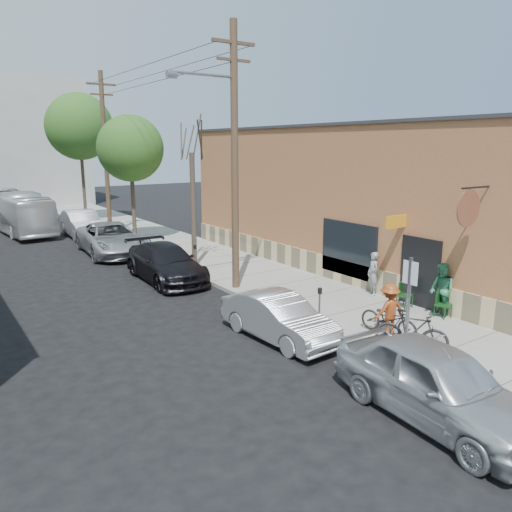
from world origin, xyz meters
TOP-DOWN VIEW (x-y plane):
  - ground at (0.00, 0.00)m, footprint 120.00×120.00m
  - sidewalk at (4.25, 11.00)m, footprint 4.50×58.00m
  - cafe_building at (8.99, 4.99)m, footprint 6.60×20.20m
  - sign_post at (2.35, -3.80)m, footprint 0.07×0.45m
  - parking_meter_near at (2.25, -0.54)m, footprint 0.14×0.14m
  - parking_meter_far at (2.25, 7.76)m, footprint 0.14×0.14m
  - utility_pole_near at (2.39, 4.69)m, footprint 3.57×0.28m
  - utility_pole_far at (2.45, 19.95)m, footprint 1.80×0.28m
  - tree_bare at (2.80, 8.90)m, footprint 0.24×0.24m
  - tree_leafy_mid at (2.80, 16.51)m, footprint 3.79×3.79m
  - tree_leafy_far at (2.80, 26.58)m, footprint 4.82×4.82m
  - patio_chair_a at (5.96, -0.83)m, footprint 0.65×0.65m
  - patio_chair_b at (6.16, -2.24)m, footprint 0.62×0.62m
  - patron_grey at (6.15, 0.86)m, footprint 0.60×0.71m
  - patron_green at (6.20, -2.11)m, footprint 0.94×1.05m
  - cyclist at (3.43, -2.30)m, footprint 1.10×0.75m
  - cyclist_bike at (3.43, -2.30)m, footprint 0.94×1.98m
  - parked_bike_a at (2.96, -3.50)m, footprint 1.48×1.99m
  - parked_bike_b at (2.47, -4.17)m, footprint 1.38×2.03m
  - car_0 at (0.80, -5.87)m, footprint 2.29×4.99m
  - car_1 at (0.76, -0.40)m, footprint 1.67×4.20m
  - car_2 at (0.80, 7.74)m, footprint 2.36×5.41m
  - car_3 at (0.65, 14.28)m, footprint 3.23×6.23m
  - car_4 at (0.80, 20.37)m, footprint 1.99×5.20m
  - bus at (-2.19, 24.61)m, footprint 3.01×9.91m

SIDE VIEW (x-z plane):
  - ground at x=0.00m, z-range 0.00..0.00m
  - sidewalk at x=4.25m, z-range 0.00..0.15m
  - patio_chair_a at x=5.96m, z-range 0.15..1.03m
  - patio_chair_b at x=6.16m, z-range 0.15..1.03m
  - cyclist_bike at x=3.43m, z-range 0.15..1.15m
  - parked_bike_b at x=2.47m, z-range 0.15..1.16m
  - car_1 at x=0.76m, z-range 0.00..1.36m
  - parked_bike_a at x=2.96m, z-range 0.15..1.34m
  - car_2 at x=0.80m, z-range 0.00..1.55m
  - car_0 at x=0.80m, z-range 0.00..1.66m
  - car_3 at x=0.65m, z-range 0.00..1.68m
  - car_4 at x=0.80m, z-range 0.00..1.69m
  - cyclist at x=3.43m, z-range 0.15..1.73m
  - patron_grey at x=6.15m, z-range 0.15..1.81m
  - parking_meter_near at x=2.25m, z-range 0.36..1.60m
  - parking_meter_far at x=2.25m, z-range 0.36..1.60m
  - patron_green at x=6.20m, z-range 0.15..1.94m
  - bus at x=-2.19m, z-range 0.00..2.72m
  - sign_post at x=2.35m, z-range 0.43..3.23m
  - tree_bare at x=2.80m, z-range 0.15..5.39m
  - cafe_building at x=8.99m, z-range 0.00..6.61m
  - utility_pole_far at x=2.45m, z-range 0.34..10.34m
  - utility_pole_near at x=2.39m, z-range 0.41..10.41m
  - tree_leafy_mid at x=2.80m, z-range 1.88..9.17m
  - tree_leafy_far at x=2.80m, z-range 2.39..11.70m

